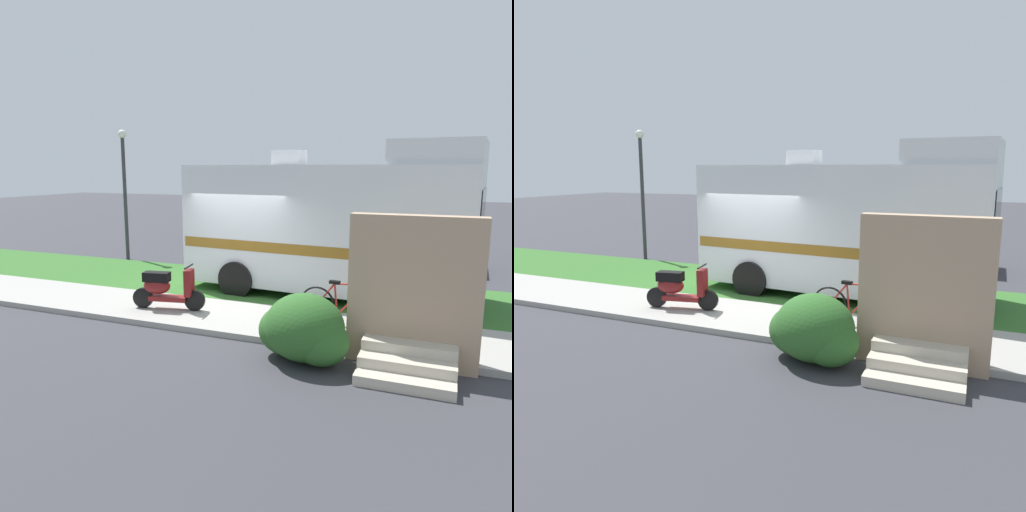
# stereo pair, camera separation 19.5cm
# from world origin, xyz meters

# --- Properties ---
(ground_plane) EXTENTS (80.00, 80.00, 0.00)m
(ground_plane) POSITION_xyz_m (0.00, 0.00, 0.00)
(ground_plane) COLOR #38383D
(sidewalk) EXTENTS (24.00, 2.00, 0.12)m
(sidewalk) POSITION_xyz_m (0.00, -1.20, 0.06)
(sidewalk) COLOR #9E9B93
(sidewalk) RESTS_ON ground
(grass_strip) EXTENTS (24.00, 3.40, 0.08)m
(grass_strip) POSITION_xyz_m (0.00, 1.50, 0.04)
(grass_strip) COLOR #336628
(grass_strip) RESTS_ON ground
(motorhome_rv) EXTENTS (6.92, 3.03, 3.67)m
(motorhome_rv) POSITION_xyz_m (2.02, 1.49, 1.75)
(motorhome_rv) COLOR silver
(motorhome_rv) RESTS_ON ground
(scooter) EXTENTS (1.60, 0.59, 0.97)m
(scooter) POSITION_xyz_m (-0.87, -1.32, 0.58)
(scooter) COLOR black
(scooter) RESTS_ON ground
(bicycle) EXTENTS (1.78, 0.52, 0.91)m
(bicycle) POSITION_xyz_m (2.89, -1.01, 0.51)
(bicycle) COLOR black
(bicycle) RESTS_ON ground
(pickup_truck_near) EXTENTS (5.28, 2.34, 1.73)m
(pickup_truck_near) POSITION_xyz_m (2.12, 6.12, 0.93)
(pickup_truck_near) COLOR #1E2328
(pickup_truck_near) RESTS_ON ground
(porch_steps) EXTENTS (2.00, 1.26, 2.40)m
(porch_steps) POSITION_xyz_m (4.21, -2.29, 0.97)
(porch_steps) COLOR #BCB29E
(porch_steps) RESTS_ON ground
(bush_by_porch) EXTENTS (1.56, 1.17, 1.11)m
(bush_by_porch) POSITION_xyz_m (2.59, -2.69, 0.52)
(bush_by_porch) COLOR #2D6026
(bush_by_porch) RESTS_ON ground
(bottle_green) EXTENTS (0.06, 0.06, 0.25)m
(bottle_green) POSITION_xyz_m (4.01, -0.62, 0.23)
(bottle_green) COLOR brown
(bottle_green) RESTS_ON ground
(street_lamp_post) EXTENTS (0.28, 0.28, 4.35)m
(street_lamp_post) POSITION_xyz_m (-5.57, 3.60, 2.63)
(street_lamp_post) COLOR #333338
(street_lamp_post) RESTS_ON ground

